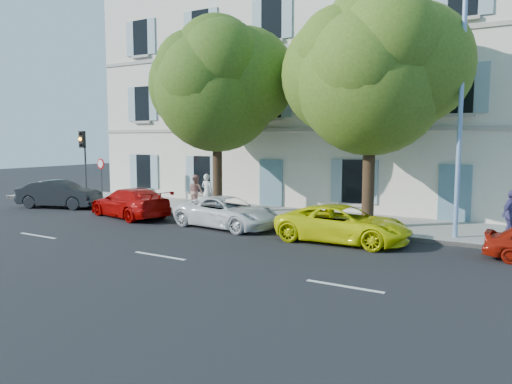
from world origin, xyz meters
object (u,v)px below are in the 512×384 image
Objects in this scene: tree_right at (371,81)px; car_dark_sedan at (60,194)px; tree_left at (217,90)px; car_white_coupe at (227,212)px; street_lamp at (460,101)px; pedestrian_b at (196,192)px; pedestrian_a at (207,192)px; traffic_light at (83,151)px; road_sign at (101,171)px; pedestrian_c at (511,215)px; car_yellow_supercar at (343,224)px; car_red_coupe at (130,203)px.

car_dark_sedan is at bearing -172.65° from tree_right.
car_white_coupe is at bearing -47.40° from tree_left.
pedestrian_b is at bearing 175.38° from street_lamp.
pedestrian_a is at bearing 174.73° from street_lamp.
tree_left is 2.28× the size of traffic_light.
car_dark_sedan is 2.38m from road_sign.
traffic_light reaches higher than pedestrian_c.
street_lamp is (3.28, 2.00, 4.20)m from car_yellow_supercar.
pedestrian_b is (6.81, 1.05, -1.92)m from traffic_light.
car_white_coupe is 1.90× the size of road_sign.
car_dark_sedan is 16.63m from tree_right.
car_red_coupe is 2.69× the size of pedestrian_a.
road_sign is at bearing 8.96° from pedestrian_a.
street_lamp is (10.51, -0.60, -0.90)m from tree_left.
car_dark_sedan is at bearing 86.44° from car_yellow_supercar.
pedestrian_a reaches higher than car_red_coupe.
car_dark_sedan is 2.68m from traffic_light.
pedestrian_b is (-3.76, 2.75, 0.36)m from car_white_coupe.
traffic_light is at bearing -179.79° from street_lamp.
car_dark_sedan is 2.49× the size of pedestrian_a.
car_yellow_supercar is at bearing -148.69° from street_lamp.
tree_right is 3.40m from street_lamp.
tree_left reaches higher than road_sign.
pedestrian_a is 13.13m from pedestrian_c.
car_dark_sedan is 0.93× the size of car_yellow_supercar.
tree_left is at bearing -172.86° from pedestrian_b.
tree_right is at bearing 2.08° from road_sign.
car_yellow_supercar is 5.69m from street_lamp.
traffic_light is at bearing 179.01° from road_sign.
tree_left is at bearing 113.90° from pedestrian_c.
road_sign is at bearing -174.37° from tree_left.
tree_right is 15.91m from traffic_light.
road_sign is 1.42× the size of pedestrian_b.
traffic_light is at bearing 80.84° from car_yellow_supercar.
car_white_coupe is 4.25m from pedestrian_a.
tree_right is 5.14× the size of pedestrian_c.
tree_right is 1.05× the size of street_lamp.
car_yellow_supercar is at bearing -178.03° from pedestrian_b.
street_lamp is 4.89× the size of pedestrian_c.
car_dark_sedan is 0.50× the size of tree_left.
road_sign is 1.37× the size of pedestrian_a.
car_dark_sedan is at bearing 41.17° from pedestrian_b.
car_dark_sedan is 15.69m from car_yellow_supercar.
tree_right is at bearing -100.90° from car_dark_sedan.
traffic_light is 1.72m from road_sign.
car_dark_sedan is 2.58× the size of pedestrian_b.
pedestrian_b is (1.47, 2.93, 0.31)m from car_red_coupe.
street_lamp is (8.33, 1.78, 4.22)m from car_white_coupe.
pedestrian_c reaches higher than pedestrian_b.
road_sign is at bearing -179.70° from street_lamp.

